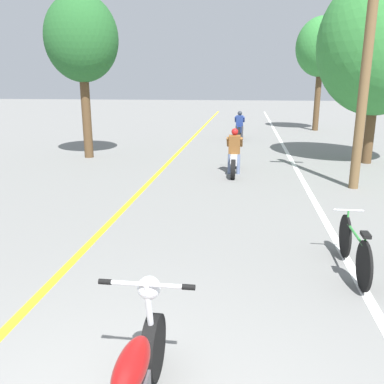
{
  "coord_description": "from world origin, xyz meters",
  "views": [
    {
      "loc": [
        0.89,
        -1.97,
        2.68
      ],
      "look_at": [
        0.03,
        4.52,
        0.9
      ],
      "focal_mm": 38.0,
      "sensor_mm": 36.0,
      "label": 1
    }
  ],
  "objects_px": {
    "motorcycle_rider_lead": "(234,157)",
    "roadside_tree_right_far": "(321,48)",
    "utility_pole": "(366,70)",
    "motorcycle_rider_far": "(239,129)",
    "roadside_tree_left": "(81,40)",
    "bicycle_parked": "(354,248)",
    "motorcycle_foreground": "(134,384)",
    "roadside_tree_right_near": "(380,44)"
  },
  "relations": [
    {
      "from": "bicycle_parked",
      "to": "motorcycle_rider_far",
      "type": "bearing_deg",
      "value": 97.79
    },
    {
      "from": "roadside_tree_left",
      "to": "bicycle_parked",
      "type": "height_order",
      "value": "roadside_tree_left"
    },
    {
      "from": "roadside_tree_left",
      "to": "motorcycle_foreground",
      "type": "relative_size",
      "value": 2.79
    },
    {
      "from": "motorcycle_rider_far",
      "to": "bicycle_parked",
      "type": "distance_m",
      "value": 14.12
    },
    {
      "from": "roadside_tree_left",
      "to": "motorcycle_rider_far",
      "type": "height_order",
      "value": "roadside_tree_left"
    },
    {
      "from": "utility_pole",
      "to": "roadside_tree_left",
      "type": "xyz_separation_m",
      "value": [
        -8.5,
        3.38,
        1.1
      ]
    },
    {
      "from": "utility_pole",
      "to": "roadside_tree_right_far",
      "type": "distance_m",
      "value": 13.35
    },
    {
      "from": "motorcycle_rider_far",
      "to": "motorcycle_rider_lead",
      "type": "bearing_deg",
      "value": -90.08
    },
    {
      "from": "roadside_tree_left",
      "to": "utility_pole",
      "type": "bearing_deg",
      "value": -21.69
    },
    {
      "from": "roadside_tree_right_near",
      "to": "motorcycle_foreground",
      "type": "height_order",
      "value": "roadside_tree_right_near"
    },
    {
      "from": "motorcycle_rider_lead",
      "to": "roadside_tree_right_far",
      "type": "bearing_deg",
      "value": 70.44
    },
    {
      "from": "motorcycle_foreground",
      "to": "motorcycle_rider_far",
      "type": "bearing_deg",
      "value": 88.42
    },
    {
      "from": "utility_pole",
      "to": "motorcycle_foreground",
      "type": "xyz_separation_m",
      "value": [
        -3.61,
        -8.18,
        -2.52
      ]
    },
    {
      "from": "roadside_tree_right_far",
      "to": "motorcycle_rider_far",
      "type": "bearing_deg",
      "value": -134.63
    },
    {
      "from": "roadside_tree_right_near",
      "to": "bicycle_parked",
      "type": "bearing_deg",
      "value": -106.22
    },
    {
      "from": "roadside_tree_right_far",
      "to": "roadside_tree_left",
      "type": "bearing_deg",
      "value": -134.2
    },
    {
      "from": "utility_pole",
      "to": "motorcycle_rider_far",
      "type": "relative_size",
      "value": 2.83
    },
    {
      "from": "motorcycle_rider_far",
      "to": "bicycle_parked",
      "type": "bearing_deg",
      "value": -82.21
    },
    {
      "from": "utility_pole",
      "to": "motorcycle_rider_far",
      "type": "bearing_deg",
      "value": 109.32
    },
    {
      "from": "roadside_tree_right_far",
      "to": "bicycle_parked",
      "type": "relative_size",
      "value": 3.45
    },
    {
      "from": "motorcycle_foreground",
      "to": "motorcycle_rider_far",
      "type": "xyz_separation_m",
      "value": [
        0.47,
        17.13,
        0.07
      ]
    },
    {
      "from": "utility_pole",
      "to": "motorcycle_rider_far",
      "type": "height_order",
      "value": "utility_pole"
    },
    {
      "from": "utility_pole",
      "to": "bicycle_parked",
      "type": "bearing_deg",
      "value": -103.7
    },
    {
      "from": "roadside_tree_left",
      "to": "motorcycle_rider_lead",
      "type": "bearing_deg",
      "value": -20.87
    },
    {
      "from": "roadside_tree_left",
      "to": "roadside_tree_right_near",
      "type": "bearing_deg",
      "value": 1.08
    },
    {
      "from": "utility_pole",
      "to": "roadside_tree_right_near",
      "type": "xyz_separation_m",
      "value": [
        1.28,
        3.57,
        0.86
      ]
    },
    {
      "from": "motorcycle_foreground",
      "to": "motorcycle_rider_lead",
      "type": "bearing_deg",
      "value": 87.21
    },
    {
      "from": "roadside_tree_right_near",
      "to": "bicycle_parked",
      "type": "xyz_separation_m",
      "value": [
        -2.5,
        -8.59,
        -3.45
      ]
    },
    {
      "from": "roadside_tree_right_near",
      "to": "roadside_tree_left",
      "type": "relative_size",
      "value": 1.09
    },
    {
      "from": "motorcycle_rider_lead",
      "to": "roadside_tree_right_near",
      "type": "bearing_deg",
      "value": 26.68
    },
    {
      "from": "utility_pole",
      "to": "roadside_tree_left",
      "type": "bearing_deg",
      "value": 158.31
    },
    {
      "from": "utility_pole",
      "to": "roadside_tree_right_near",
      "type": "relative_size",
      "value": 0.95
    },
    {
      "from": "motorcycle_rider_far",
      "to": "roadside_tree_left",
      "type": "bearing_deg",
      "value": -133.86
    },
    {
      "from": "roadside_tree_right_near",
      "to": "motorcycle_rider_lead",
      "type": "distance_m",
      "value": 5.96
    },
    {
      "from": "motorcycle_foreground",
      "to": "roadside_tree_right_near",
      "type": "bearing_deg",
      "value": 67.4
    },
    {
      "from": "roadside_tree_left",
      "to": "bicycle_parked",
      "type": "bearing_deg",
      "value": -49.15
    },
    {
      "from": "roadside_tree_right_far",
      "to": "bicycle_parked",
      "type": "xyz_separation_m",
      "value": [
        -2.3,
        -18.25,
        -4.08
      ]
    },
    {
      "from": "roadside_tree_right_near",
      "to": "roadside_tree_left",
      "type": "distance_m",
      "value": 9.78
    },
    {
      "from": "roadside_tree_left",
      "to": "roadside_tree_right_far",
      "type": "bearing_deg",
      "value": 45.8
    },
    {
      "from": "motorcycle_rider_far",
      "to": "utility_pole",
      "type": "bearing_deg",
      "value": -70.68
    },
    {
      "from": "motorcycle_foreground",
      "to": "roadside_tree_right_far",
      "type": "bearing_deg",
      "value": 77.65
    },
    {
      "from": "roadside_tree_right_far",
      "to": "motorcycle_foreground",
      "type": "bearing_deg",
      "value": -102.35
    }
  ]
}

